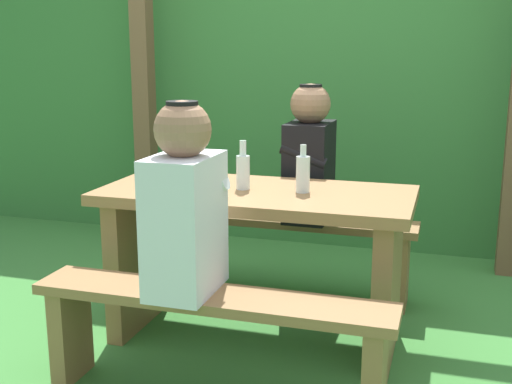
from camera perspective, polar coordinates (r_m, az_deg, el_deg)
name	(u,v)px	position (r m, az deg, el deg)	size (l,w,h in m)	color
ground_plane	(256,337)	(3.14, 0.00, -12.71)	(12.00, 12.00, 0.00)	#3B7C36
hedge_backdrop	(334,96)	(4.70, 6.88, 8.42)	(6.40, 0.72, 2.00)	#367435
pergola_post_left	(144,86)	(4.49, -9.89, 9.21)	(0.12, 0.12, 2.17)	brown
picnic_table	(256,238)	(2.96, 0.00, -4.11)	(1.40, 0.64, 0.72)	olive
bench_near	(211,324)	(2.50, -3.96, -11.59)	(1.40, 0.24, 0.44)	olive
bench_far	(287,239)	(3.54, 2.75, -4.17)	(1.40, 0.24, 0.44)	olive
person_white_shirt	(185,206)	(2.39, -6.30, -1.22)	(0.25, 0.35, 0.72)	silver
person_black_coat	(309,158)	(3.41, 4.74, 3.01)	(0.25, 0.35, 0.72)	black
drinking_glass	(197,181)	(2.86, -5.25, 0.95)	(0.08, 0.08, 0.10)	silver
bottle_left	(303,173)	(2.85, 4.17, 1.69)	(0.06, 0.06, 0.21)	silver
bottle_right	(243,170)	(2.90, -1.16, 1.94)	(0.06, 0.06, 0.22)	silver
cell_phone	(197,181)	(3.07, -5.22, 0.95)	(0.07, 0.14, 0.01)	silver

